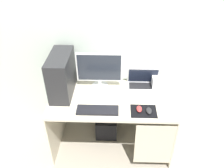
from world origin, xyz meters
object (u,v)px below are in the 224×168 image
subwoofer (107,126)px  mouse_left (139,109)px  laptop (143,83)px  projector (161,82)px  keyboard (98,110)px  mouse_right (149,111)px  pc_tower (62,75)px  monitor (99,70)px

subwoofer → mouse_left: bearing=-46.6°
laptop → mouse_left: laptop is taller
projector → keyboard: bearing=-147.3°
keyboard → mouse_right: 0.51m
pc_tower → mouse_left: (0.81, -0.29, -0.21)m
mouse_right → monitor: bearing=140.0°
monitor → keyboard: 0.48m
projector → keyboard: (-0.68, -0.44, -0.05)m
mouse_left → mouse_right: 0.10m
monitor → subwoofer: (0.07, -0.04, -0.82)m
projector → subwoofer: (-0.62, -0.05, -0.66)m
pc_tower → keyboard: pc_tower is taller
pc_tower → monitor: pc_tower is taller
pc_tower → laptop: 0.91m
pc_tower → projector: (1.08, 0.13, -0.16)m
monitor → pc_tower: bearing=-162.7°
pc_tower → monitor: size_ratio=0.98×
monitor → keyboard: monitor is taller
projector → keyboard: 0.81m
laptop → subwoofer: bearing=-172.3°
subwoofer → pc_tower: bearing=-169.8°
mouse_right → subwoofer: size_ratio=0.36×
pc_tower → mouse_left: pc_tower is taller
laptop → projector: 0.20m
mouse_left → mouse_right: (0.09, -0.02, 0.00)m
laptop → mouse_left: (-0.07, -0.43, -0.02)m
keyboard → monitor: bearing=91.1°
keyboard → mouse_left: 0.42m
pc_tower → mouse_left: size_ratio=5.16×
laptop → subwoofer: (-0.42, -0.06, -0.64)m
mouse_left → projector: bearing=57.3°
mouse_right → mouse_left: bearing=165.3°
keyboard → mouse_left: mouse_left is taller
projector → monitor: bearing=-179.3°
pc_tower → mouse_right: 0.98m
pc_tower → subwoofer: size_ratio=1.87×
mouse_left → laptop: bearing=80.7°
projector → mouse_right: bearing=-111.4°
mouse_left → subwoofer: mouse_left is taller
pc_tower → laptop: size_ratio=1.39×
pc_tower → mouse_right: pc_tower is taller
pc_tower → mouse_left: 0.89m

